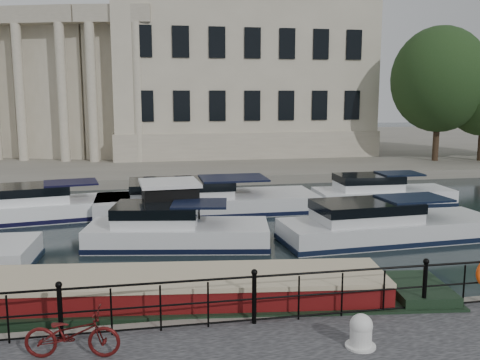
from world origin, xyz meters
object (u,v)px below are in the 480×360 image
at_px(bicycle, 72,334).
at_px(mooring_bollard, 361,332).
at_px(harbour_hut, 170,211).
at_px(narrowboat, 103,310).

bearing_deg(bicycle, mooring_bollard, -87.39).
xyz_separation_m(bicycle, mooring_bollard, (5.50, -0.63, -0.15)).
height_order(bicycle, harbour_hut, harbour_hut).
bearing_deg(narrowboat, mooring_bollard, -25.41).
relative_size(bicycle, mooring_bollard, 2.65).
height_order(narrowboat, harbour_hut, harbour_hut).
distance_m(bicycle, mooring_bollard, 5.54).
bearing_deg(narrowboat, bicycle, -90.84).
xyz_separation_m(bicycle, harbour_hut, (2.45, 10.58, -0.07)).
relative_size(bicycle, narrowboat, 0.10).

